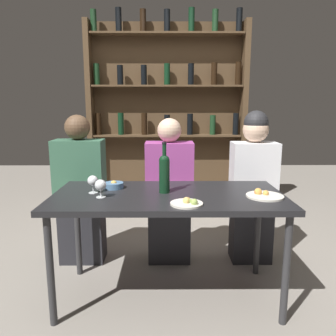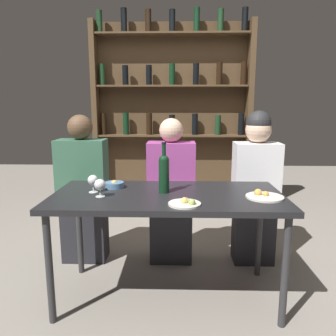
{
  "view_description": "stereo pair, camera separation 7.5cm",
  "coord_description": "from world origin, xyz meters",
  "px_view_note": "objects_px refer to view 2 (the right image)",
  "views": [
    {
      "loc": [
        -0.01,
        -2.07,
        1.3
      ],
      "look_at": [
        0.0,
        0.11,
        0.88
      ],
      "focal_mm": 35.0,
      "sensor_mm": 36.0,
      "label": 1
    },
    {
      "loc": [
        0.06,
        -2.07,
        1.3
      ],
      "look_at": [
        0.0,
        0.11,
        0.88
      ],
      "focal_mm": 35.0,
      "sensor_mm": 36.0,
      "label": 2
    }
  ],
  "objects_px": {
    "wine_glass_0": "(100,185)",
    "food_plate_0": "(185,203)",
    "food_plate_1": "(263,196)",
    "seated_person_center": "(171,196)",
    "seated_person_left": "(83,194)",
    "wine_glass_1": "(93,181)",
    "seated_person_right": "(255,190)",
    "snack_bowl": "(114,185)",
    "wine_bottle": "(164,171)"
  },
  "relations": [
    {
      "from": "food_plate_1",
      "to": "wine_glass_0",
      "type": "bearing_deg",
      "value": -179.57
    },
    {
      "from": "food_plate_1",
      "to": "wine_bottle",
      "type": "bearing_deg",
      "value": 170.37
    },
    {
      "from": "food_plate_1",
      "to": "seated_person_center",
      "type": "distance_m",
      "value": 0.87
    },
    {
      "from": "seated_person_center",
      "to": "wine_bottle",
      "type": "bearing_deg",
      "value": -94.28
    },
    {
      "from": "wine_bottle",
      "to": "wine_glass_0",
      "type": "xyz_separation_m",
      "value": [
        -0.4,
        -0.11,
        -0.07
      ]
    },
    {
      "from": "wine_glass_0",
      "to": "food_plate_1",
      "type": "distance_m",
      "value": 1.03
    },
    {
      "from": "wine_glass_1",
      "to": "seated_person_center",
      "type": "relative_size",
      "value": 0.1
    },
    {
      "from": "wine_bottle",
      "to": "food_plate_0",
      "type": "height_order",
      "value": "wine_bottle"
    },
    {
      "from": "seated_person_center",
      "to": "food_plate_0",
      "type": "bearing_deg",
      "value": -82.93
    },
    {
      "from": "food_plate_0",
      "to": "snack_bowl",
      "type": "distance_m",
      "value": 0.62
    },
    {
      "from": "food_plate_0",
      "to": "snack_bowl",
      "type": "relative_size",
      "value": 1.43
    },
    {
      "from": "seated_person_left",
      "to": "seated_person_right",
      "type": "distance_m",
      "value": 1.42
    },
    {
      "from": "snack_bowl",
      "to": "seated_person_left",
      "type": "bearing_deg",
      "value": 130.67
    },
    {
      "from": "wine_glass_0",
      "to": "seated_person_left",
      "type": "xyz_separation_m",
      "value": [
        -0.29,
        0.62,
        -0.23
      ]
    },
    {
      "from": "wine_glass_0",
      "to": "snack_bowl",
      "type": "xyz_separation_m",
      "value": [
        0.05,
        0.23,
        -0.05
      ]
    },
    {
      "from": "wine_glass_0",
      "to": "food_plate_0",
      "type": "height_order",
      "value": "wine_glass_0"
    },
    {
      "from": "seated_person_left",
      "to": "seated_person_center",
      "type": "relative_size",
      "value": 1.02
    },
    {
      "from": "wine_glass_0",
      "to": "seated_person_right",
      "type": "xyz_separation_m",
      "value": [
        1.12,
        0.62,
        -0.19
      ]
    },
    {
      "from": "food_plate_0",
      "to": "seated_person_left",
      "type": "distance_m",
      "value": 1.15
    },
    {
      "from": "food_plate_0",
      "to": "wine_bottle",
      "type": "bearing_deg",
      "value": 116.36
    },
    {
      "from": "seated_person_left",
      "to": "seated_person_center",
      "type": "bearing_deg",
      "value": 0.0
    },
    {
      "from": "food_plate_1",
      "to": "seated_person_left",
      "type": "xyz_separation_m",
      "value": [
        -1.32,
        0.62,
        -0.16
      ]
    },
    {
      "from": "wine_bottle",
      "to": "snack_bowl",
      "type": "bearing_deg",
      "value": 162.01
    },
    {
      "from": "food_plate_1",
      "to": "seated_person_right",
      "type": "bearing_deg",
      "value": 80.89
    },
    {
      "from": "snack_bowl",
      "to": "wine_bottle",
      "type": "bearing_deg",
      "value": -17.99
    },
    {
      "from": "wine_glass_0",
      "to": "seated_person_left",
      "type": "relative_size",
      "value": 0.09
    },
    {
      "from": "wine_glass_1",
      "to": "seated_person_right",
      "type": "height_order",
      "value": "seated_person_right"
    },
    {
      "from": "food_plate_1",
      "to": "seated_person_left",
      "type": "bearing_deg",
      "value": 154.97
    },
    {
      "from": "food_plate_1",
      "to": "wine_glass_1",
      "type": "bearing_deg",
      "value": 174.98
    },
    {
      "from": "food_plate_1",
      "to": "seated_person_right",
      "type": "xyz_separation_m",
      "value": [
        0.1,
        0.62,
        -0.12
      ]
    },
    {
      "from": "wine_glass_1",
      "to": "seated_person_right",
      "type": "bearing_deg",
      "value": 23.5
    },
    {
      "from": "snack_bowl",
      "to": "seated_person_left",
      "type": "xyz_separation_m",
      "value": [
        -0.34,
        0.39,
        -0.17
      ]
    },
    {
      "from": "wine_glass_1",
      "to": "snack_bowl",
      "type": "bearing_deg",
      "value": 46.92
    },
    {
      "from": "seated_person_center",
      "to": "seated_person_left",
      "type": "bearing_deg",
      "value": -180.0
    },
    {
      "from": "wine_bottle",
      "to": "wine_glass_1",
      "type": "xyz_separation_m",
      "value": [
        -0.47,
        -0.01,
        -0.06
      ]
    },
    {
      "from": "wine_glass_0",
      "to": "wine_glass_1",
      "type": "relative_size",
      "value": 0.97
    },
    {
      "from": "snack_bowl",
      "to": "seated_person_right",
      "type": "relative_size",
      "value": 0.11
    },
    {
      "from": "food_plate_0",
      "to": "seated_person_left",
      "type": "relative_size",
      "value": 0.16
    },
    {
      "from": "food_plate_0",
      "to": "seated_person_left",
      "type": "xyz_separation_m",
      "value": [
        -0.83,
        0.78,
        -0.16
      ]
    },
    {
      "from": "seated_person_left",
      "to": "food_plate_1",
      "type": "bearing_deg",
      "value": -25.03
    },
    {
      "from": "seated_person_left",
      "to": "seated_person_center",
      "type": "distance_m",
      "value": 0.73
    },
    {
      "from": "wine_glass_0",
      "to": "snack_bowl",
      "type": "height_order",
      "value": "wine_glass_0"
    },
    {
      "from": "snack_bowl",
      "to": "seated_person_center",
      "type": "xyz_separation_m",
      "value": [
        0.39,
        0.39,
        -0.19
      ]
    },
    {
      "from": "wine_glass_1",
      "to": "seated_person_left",
      "type": "distance_m",
      "value": 0.61
    },
    {
      "from": "wine_glass_0",
      "to": "food_plate_0",
      "type": "distance_m",
      "value": 0.56
    },
    {
      "from": "snack_bowl",
      "to": "food_plate_1",
      "type": "bearing_deg",
      "value": -12.71
    },
    {
      "from": "wine_bottle",
      "to": "wine_glass_1",
      "type": "bearing_deg",
      "value": -178.75
    },
    {
      "from": "food_plate_1",
      "to": "seated_person_left",
      "type": "distance_m",
      "value": 1.46
    },
    {
      "from": "seated_person_center",
      "to": "seated_person_right",
      "type": "bearing_deg",
      "value": 0.0
    },
    {
      "from": "food_plate_0",
      "to": "wine_glass_1",
      "type": "bearing_deg",
      "value": 156.51
    }
  ]
}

